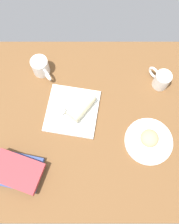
# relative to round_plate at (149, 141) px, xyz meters

# --- Properties ---
(dining_table) EXTENTS (1.10, 0.90, 0.04)m
(dining_table) POSITION_rel_round_plate_xyz_m (-0.27, 0.10, -0.03)
(dining_table) COLOR brown
(dining_table) RESTS_ON ground
(round_plate) EXTENTS (0.22, 0.22, 0.01)m
(round_plate) POSITION_rel_round_plate_xyz_m (0.00, 0.00, 0.00)
(round_plate) COLOR white
(round_plate) RESTS_ON dining_table
(scone_pastry) EXTENTS (0.11, 0.11, 0.05)m
(scone_pastry) POSITION_rel_round_plate_xyz_m (-0.00, 0.01, 0.03)
(scone_pastry) COLOR tan
(scone_pastry) RESTS_ON round_plate
(square_plate) EXTENTS (0.28, 0.28, 0.02)m
(square_plate) POSITION_rel_round_plate_xyz_m (-0.36, 0.15, 0.00)
(square_plate) COLOR white
(square_plate) RESTS_ON dining_table
(sauce_cup) EXTENTS (0.05, 0.05, 0.02)m
(sauce_cup) POSITION_rel_round_plate_xyz_m (-0.41, 0.14, 0.02)
(sauce_cup) COLOR silver
(sauce_cup) RESTS_ON square_plate
(breakfast_wrap) EXTENTS (0.14, 0.16, 0.07)m
(breakfast_wrap) POSITION_rel_round_plate_xyz_m (-0.31, 0.16, 0.04)
(breakfast_wrap) COLOR beige
(breakfast_wrap) RESTS_ON square_plate
(book_stack) EXTENTS (0.25, 0.20, 0.06)m
(book_stack) POSITION_rel_round_plate_xyz_m (-0.59, -0.14, 0.02)
(book_stack) COLOR #33477F
(book_stack) RESTS_ON dining_table
(coffee_mug) EXTENTS (0.10, 0.11, 0.09)m
(coffee_mug) POSITION_rel_round_plate_xyz_m (0.08, 0.30, 0.04)
(coffee_mug) COLOR white
(coffee_mug) RESTS_ON dining_table
(second_mug) EXTENTS (0.10, 0.12, 0.10)m
(second_mug) POSITION_rel_round_plate_xyz_m (-0.52, 0.37, 0.04)
(second_mug) COLOR white
(second_mug) RESTS_ON dining_table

